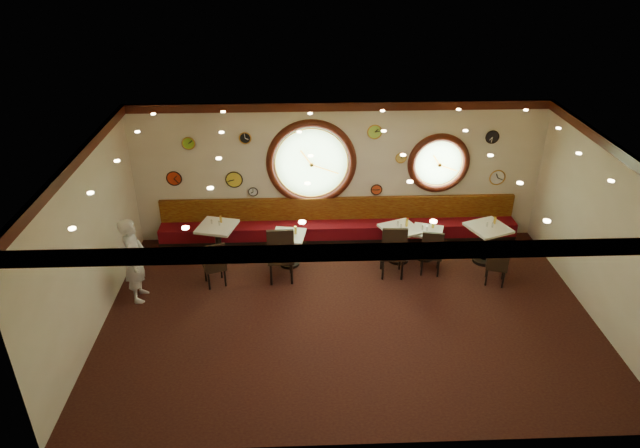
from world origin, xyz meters
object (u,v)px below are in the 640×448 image
at_px(condiment_d_pepper, 427,228).
at_px(chair_d, 432,250).
at_px(condiment_e_bottle, 495,220).
at_px(waiter, 135,260).
at_px(table_c, 399,240).
at_px(condiment_b_salt, 288,231).
at_px(chair_a, 215,262).
at_px(condiment_d_bottle, 433,224).
at_px(table_b, 289,246).
at_px(chair_c, 393,249).
at_px(chair_e, 498,261).
at_px(condiment_d_salt, 423,227).
at_px(condiment_e_pepper, 493,225).
at_px(condiment_b_bottle, 295,230).
at_px(condiment_a_pepper, 219,223).
at_px(condiment_c_pepper, 401,226).
at_px(condiment_c_salt, 398,224).
at_px(chair_b, 281,251).
at_px(table_a, 218,238).
at_px(condiment_b_pepper, 289,234).
at_px(table_d, 426,241).
at_px(condiment_e_salt, 487,224).
at_px(table_e, 487,240).
at_px(condiment_a_salt, 212,222).
at_px(condiment_a_bottle, 221,219).

bearing_deg(condiment_d_pepper, chair_d, -91.86).
relative_size(condiment_e_bottle, waiter, 0.09).
height_order(table_c, condiment_b_salt, condiment_b_salt).
bearing_deg(chair_a, condiment_d_bottle, -7.30).
xyz_separation_m(table_b, condiment_d_bottle, (3.09, 0.27, 0.32)).
bearing_deg(chair_c, chair_e, -6.60).
distance_m(table_b, condiment_b_salt, 0.33).
bearing_deg(table_c, condiment_d_salt, 11.09).
bearing_deg(condiment_e_pepper, condiment_b_bottle, 178.71).
bearing_deg(chair_c, condiment_e_pepper, 16.85).
xyz_separation_m(chair_c, condiment_a_pepper, (-3.57, 0.86, 0.20)).
xyz_separation_m(chair_e, condiment_d_salt, (-1.29, 1.11, 0.17)).
relative_size(condiment_c_pepper, waiter, 0.05).
bearing_deg(condiment_c_salt, waiter, -166.25).
height_order(chair_b, chair_d, chair_b).
distance_m(table_b, condiment_d_pepper, 2.95).
height_order(table_c, condiment_a_pepper, condiment_a_pepper).
xyz_separation_m(table_a, condiment_a_pepper, (0.06, 0.00, 0.35)).
distance_m(table_c, condiment_b_pepper, 2.37).
height_order(table_b, table_d, table_b).
relative_size(condiment_a_pepper, condiment_b_pepper, 0.96).
bearing_deg(condiment_e_salt, table_e, -22.69).
distance_m(chair_c, condiment_a_salt, 3.87).
xyz_separation_m(table_a, chair_d, (4.43, -0.78, 0.06)).
xyz_separation_m(condiment_a_pepper, condiment_c_pepper, (3.82, -0.22, -0.04)).
bearing_deg(condiment_d_bottle, condiment_d_pepper, -139.58).
height_order(condiment_d_bottle, condiment_e_salt, condiment_e_salt).
relative_size(chair_a, condiment_a_salt, 6.91).
xyz_separation_m(table_b, condiment_d_salt, (2.85, 0.18, 0.28)).
distance_m(table_a, chair_e, 5.78).
bearing_deg(condiment_b_pepper, table_a, 167.79).
height_order(condiment_b_pepper, condiment_e_bottle, condiment_e_bottle).
bearing_deg(condiment_b_pepper, chair_b, -104.49).
bearing_deg(condiment_a_salt, condiment_a_bottle, 15.31).
relative_size(condiment_b_bottle, condiment_e_bottle, 1.07).
distance_m(chair_a, condiment_b_bottle, 1.80).
bearing_deg(condiment_d_pepper, table_c, -175.00).
height_order(condiment_c_salt, condiment_b_pepper, condiment_c_salt).
distance_m(chair_a, chair_c, 3.57).
bearing_deg(condiment_e_bottle, condiment_b_bottle, -179.18).
bearing_deg(table_b, table_c, 1.98).
bearing_deg(chair_b, table_c, 13.13).
height_order(condiment_c_pepper, condiment_a_bottle, condiment_a_bottle).
bearing_deg(condiment_c_pepper, condiment_a_bottle, 174.60).
bearing_deg(condiment_d_bottle, table_c, -165.97).
bearing_deg(condiment_e_pepper, table_b, 179.13).
relative_size(chair_b, condiment_d_pepper, 7.01).
bearing_deg(chair_e, condiment_a_pepper, -174.09).
bearing_deg(condiment_e_bottle, chair_c, -163.51).
distance_m(condiment_b_salt, condiment_c_salt, 2.34).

